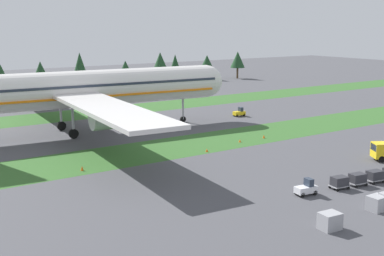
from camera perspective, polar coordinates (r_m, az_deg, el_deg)
grass_strip_near at (r=85.47m, az=0.75°, el=-1.72°), size 320.00×12.96×0.01m
grass_strip_far at (r=117.95m, az=-9.85°, el=1.82°), size 320.00×12.96×0.01m
airliner at (r=94.47m, az=-12.68°, el=4.31°), size 60.96×75.24×22.78m
baggage_tug at (r=61.38m, az=12.76°, el=-6.63°), size 2.76×1.65×1.97m
cargo_dolly_lead at (r=64.51m, az=16.26°, el=-5.82°), size 2.39×1.79×1.55m
cargo_dolly_second at (r=66.44m, az=18.12°, el=-5.42°), size 2.39×1.79×1.55m
cargo_dolly_third at (r=68.44m, az=19.87°, el=-5.05°), size 2.39×1.79×1.55m
pushback_tractor at (r=110.91m, az=5.36°, el=1.75°), size 2.70×1.52×1.97m
uld_container_0 at (r=52.09m, az=15.25°, el=-10.07°), size 2.14×1.78×1.70m
uld_container_1 at (r=58.65m, az=20.11°, el=-7.94°), size 2.00×1.60×1.62m
taxiway_marker_0 at (r=90.09m, az=8.09°, el=-0.95°), size 0.44×0.44×0.62m
taxiway_marker_1 at (r=79.78m, az=1.69°, el=-2.51°), size 0.44×0.44×0.52m
taxiway_marker_2 at (r=71.25m, az=-12.26°, el=-4.44°), size 0.44×0.44×0.70m
taxiway_marker_3 at (r=86.56m, az=5.42°, el=-1.44°), size 0.44×0.44×0.49m
distant_tree_line at (r=154.69m, az=-16.07°, el=6.36°), size 146.40×11.02×11.53m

